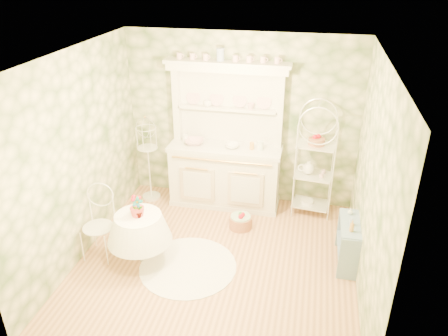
% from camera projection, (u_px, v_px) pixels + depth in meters
% --- Properties ---
extents(floor, '(3.60, 3.60, 0.00)m').
position_uv_depth(floor, '(216.00, 261.00, 5.82)').
color(floor, tan).
rests_on(floor, ground).
extents(ceiling, '(3.60, 3.60, 0.00)m').
position_uv_depth(ceiling, '(214.00, 57.00, 4.62)').
color(ceiling, white).
rests_on(ceiling, floor).
extents(wall_left, '(3.60, 3.60, 0.00)m').
position_uv_depth(wall_left, '(78.00, 158.00, 5.55)').
color(wall_left, beige).
rests_on(wall_left, floor).
extents(wall_right, '(3.60, 3.60, 0.00)m').
position_uv_depth(wall_right, '(372.00, 186.00, 4.88)').
color(wall_right, beige).
rests_on(wall_right, floor).
extents(wall_back, '(3.60, 3.60, 0.00)m').
position_uv_depth(wall_back, '(241.00, 120.00, 6.80)').
color(wall_back, beige).
rests_on(wall_back, floor).
extents(wall_front, '(3.60, 3.60, 0.00)m').
position_uv_depth(wall_front, '(167.00, 266.00, 3.64)').
color(wall_front, beige).
rests_on(wall_front, floor).
extents(kitchen_dresser, '(1.87, 0.61, 2.29)m').
position_uv_depth(kitchen_dresser, '(225.00, 138.00, 6.68)').
color(kitchen_dresser, white).
rests_on(kitchen_dresser, floor).
extents(bakers_rack, '(0.58, 0.45, 1.74)m').
position_uv_depth(bakers_rack, '(314.00, 162.00, 6.55)').
color(bakers_rack, white).
rests_on(bakers_rack, floor).
extents(side_shelf, '(0.30, 0.76, 0.65)m').
position_uv_depth(side_shelf, '(348.00, 242.00, 5.67)').
color(side_shelf, '#7B9ABA').
rests_on(side_shelf, floor).
extents(round_table, '(0.71, 0.71, 0.67)m').
position_uv_depth(round_table, '(140.00, 240.00, 5.68)').
color(round_table, white).
rests_on(round_table, floor).
extents(cafe_chair, '(0.54, 0.54, 1.01)m').
position_uv_depth(cafe_chair, '(98.00, 224.00, 5.72)').
color(cafe_chair, white).
rests_on(cafe_chair, floor).
extents(birdcage_stand, '(0.38, 0.38, 1.48)m').
position_uv_depth(birdcage_stand, '(148.00, 157.00, 7.01)').
color(birdcage_stand, white).
rests_on(birdcage_stand, floor).
extents(floor_basket, '(0.34, 0.34, 0.20)m').
position_uv_depth(floor_basket, '(241.00, 222.00, 6.50)').
color(floor_basket, '#AE6F4C').
rests_on(floor_basket, floor).
extents(lace_rug, '(1.59, 1.59, 0.01)m').
position_uv_depth(lace_rug, '(188.00, 266.00, 5.72)').
color(lace_rug, white).
rests_on(lace_rug, floor).
extents(bowl_floral, '(0.35, 0.35, 0.07)m').
position_uv_depth(bowl_floral, '(195.00, 143.00, 6.82)').
color(bowl_floral, white).
rests_on(bowl_floral, kitchen_dresser).
extents(bowl_white, '(0.26, 0.26, 0.07)m').
position_uv_depth(bowl_white, '(232.00, 147.00, 6.69)').
color(bowl_white, white).
rests_on(bowl_white, kitchen_dresser).
extents(cup_left, '(0.15, 0.15, 0.10)m').
position_uv_depth(cup_left, '(208.00, 105.00, 6.67)').
color(cup_left, white).
rests_on(cup_left, kitchen_dresser).
extents(cup_right, '(0.12, 0.12, 0.10)m').
position_uv_depth(cup_right, '(251.00, 107.00, 6.55)').
color(cup_right, white).
rests_on(cup_right, kitchen_dresser).
extents(potted_geranium, '(0.17, 0.13, 0.28)m').
position_uv_depth(potted_geranium, '(138.00, 208.00, 5.41)').
color(potted_geranium, '#3F7238').
rests_on(potted_geranium, round_table).
extents(bottle_amber, '(0.08, 0.08, 0.15)m').
position_uv_depth(bottle_amber, '(352.00, 227.00, 5.35)').
color(bottle_amber, gold).
rests_on(bottle_amber, side_shelf).
extents(bottle_blue, '(0.06, 0.06, 0.11)m').
position_uv_depth(bottle_blue, '(351.00, 222.00, 5.48)').
color(bottle_blue, '#8DA1C5').
rests_on(bottle_blue, side_shelf).
extents(bottle_glass, '(0.08, 0.08, 0.09)m').
position_uv_depth(bottle_glass, '(350.00, 212.00, 5.71)').
color(bottle_glass, silver).
rests_on(bottle_glass, side_shelf).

